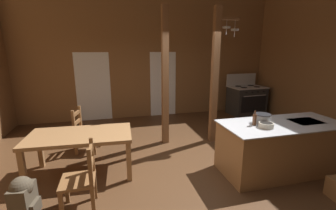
% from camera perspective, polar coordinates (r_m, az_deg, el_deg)
% --- Properties ---
extents(ground_plane, '(8.66, 8.12, 0.10)m').
position_cam_1_polar(ground_plane, '(4.30, 5.50, -16.77)').
color(ground_plane, '#4C301C').
extents(wall_back, '(8.66, 0.14, 4.68)m').
position_cam_1_polar(wall_back, '(7.32, -4.54, 15.40)').
color(wall_back, brown).
rests_on(wall_back, ground_plane).
extents(glazed_door_back_left, '(1.00, 0.01, 2.05)m').
position_cam_1_polar(glazed_door_back_left, '(7.22, -18.21, 4.29)').
color(glazed_door_back_left, white).
rests_on(glazed_door_back_left, ground_plane).
extents(glazed_panel_back_right, '(0.84, 0.01, 2.05)m').
position_cam_1_polar(glazed_panel_back_right, '(7.41, -1.24, 5.20)').
color(glazed_panel_back_right, white).
rests_on(glazed_panel_back_right, ground_plane).
extents(kitchen_island, '(2.17, 0.98, 0.89)m').
position_cam_1_polar(kitchen_island, '(4.56, 26.37, -9.43)').
color(kitchen_island, '#9E7044').
rests_on(kitchen_island, ground_plane).
extents(stove_range, '(1.19, 0.88, 1.32)m').
position_cam_1_polar(stove_range, '(8.07, 19.02, 1.24)').
color(stove_range, '#2B2B2B').
rests_on(stove_range, ground_plane).
extents(support_post_with_pot_rack, '(0.59, 0.18, 3.03)m').
position_cam_1_polar(support_post_with_pot_rack, '(5.28, 11.89, 7.81)').
color(support_post_with_pot_rack, brown).
rests_on(support_post_with_pot_rack, ground_plane).
extents(support_post_center, '(0.14, 0.14, 3.03)m').
position_cam_1_polar(support_post_center, '(5.06, -0.73, 6.80)').
color(support_post_center, brown).
rests_on(support_post_center, ground_plane).
extents(dining_table, '(1.75, 1.00, 0.74)m').
position_cam_1_polar(dining_table, '(4.19, -21.09, -7.89)').
color(dining_table, '#9E7044').
rests_on(dining_table, ground_plane).
extents(ladderback_chair_near_window, '(0.53, 0.53, 0.95)m').
position_cam_1_polar(ladderback_chair_near_window, '(5.16, -20.21, -6.10)').
color(ladderback_chair_near_window, brown).
rests_on(ladderback_chair_near_window, ground_plane).
extents(ladderback_chair_by_post, '(0.44, 0.44, 0.95)m').
position_cam_1_polar(ladderback_chair_by_post, '(3.39, -20.78, -16.90)').
color(ladderback_chair_by_post, brown).
rests_on(ladderback_chair_by_post, ground_plane).
extents(backpack, '(0.34, 0.35, 0.60)m').
position_cam_1_polar(backpack, '(3.60, -32.54, -18.98)').
color(backpack, '#4C4233').
rests_on(backpack, ground_plane).
extents(stockpot_on_counter, '(0.35, 0.28, 0.16)m').
position_cam_1_polar(stockpot_on_counter, '(4.24, 22.53, -3.15)').
color(stockpot_on_counter, '#B7BABF').
rests_on(stockpot_on_counter, kitchen_island).
extents(mixing_bowl_on_counter, '(0.24, 0.24, 0.09)m').
position_cam_1_polar(mixing_bowl_on_counter, '(4.04, 23.37, -4.65)').
color(mixing_bowl_on_counter, '#B2A893').
rests_on(mixing_bowl_on_counter, kitchen_island).
extents(bottle_tall_on_counter, '(0.06, 0.06, 0.25)m').
position_cam_1_polar(bottle_tall_on_counter, '(4.07, 20.87, -3.41)').
color(bottle_tall_on_counter, '#56331E').
rests_on(bottle_tall_on_counter, kitchen_island).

